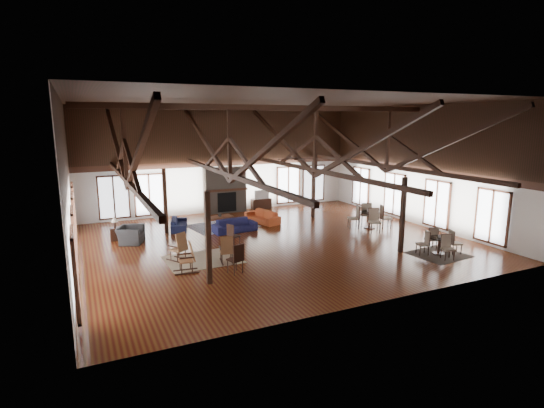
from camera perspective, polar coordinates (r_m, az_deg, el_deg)
name	(u,v)px	position (r m, az deg, el deg)	size (l,w,h in m)	color
floor	(274,242)	(18.71, 0.33, -5.07)	(16.00, 16.00, 0.00)	#593012
ceiling	(275,101)	(17.97, 0.35, 13.62)	(16.00, 14.00, 0.02)	black
wall_back	(222,160)	(24.57, -6.68, 5.90)	(16.00, 0.02, 6.00)	white
wall_front	(381,202)	(12.21, 14.49, 0.26)	(16.00, 0.02, 6.00)	white
wall_left	(67,186)	(16.40, -25.87, 2.22)	(0.02, 14.00, 6.00)	white
wall_right	(418,165)	(22.67, 19.02, 4.93)	(0.02, 14.00, 6.00)	white
roof_truss	(275,149)	(18.00, 0.34, 7.34)	(15.60, 14.07, 3.14)	black
post_grid	(274,208)	(18.34, 0.33, -0.49)	(8.16, 7.16, 3.05)	black
fireplace	(225,190)	(24.48, -6.34, 1.85)	(2.50, 0.69, 2.60)	#685B4F
ceiling_fan	(296,158)	(17.35, 3.26, 6.20)	(1.60, 1.60, 0.75)	black
sofa_navy_front	(235,226)	(20.33, -5.03, -2.90)	(2.07, 0.81, 0.61)	#181842
sofa_navy_left	(179,224)	(21.21, -12.39, -2.61)	(0.72, 1.85, 0.54)	#141838
sofa_orange	(262,217)	(22.10, -1.30, -1.70)	(0.82, 2.09, 0.61)	#B84A23
coffee_table	(219,217)	(21.40, -7.08, -1.81)	(1.40, 0.83, 0.51)	brown
vase	(220,215)	(21.31, -7.03, -1.44)	(0.19, 0.19, 0.19)	#B2B2B2
armchair	(130,235)	(19.39, -18.49, -3.95)	(0.99, 1.13, 0.74)	#28282A
side_table_lamp	(115,231)	(20.08, -20.34, -3.44)	(0.42, 0.42, 1.07)	black
rocking_chair_a	(180,248)	(16.44, -12.30, -5.75)	(0.83, 0.97, 1.11)	brown
rocking_chair_b	(227,250)	(15.93, -6.12, -6.21)	(0.57, 0.87, 1.04)	brown
rocking_chair_c	(189,258)	(15.22, -11.14, -7.11)	(0.89, 0.53, 1.10)	brown
side_chair_a	(232,234)	(17.85, -5.39, -4.00)	(0.55, 0.55, 0.99)	black
side_chair_b	(237,257)	(14.76, -4.75, -7.06)	(0.57, 0.57, 1.08)	black
cafe_table_near	(439,243)	(18.14, 21.55, -4.84)	(1.84, 1.84, 0.95)	black
cafe_table_far	(370,217)	(21.41, 13.00, -1.71)	(2.19, 2.19, 1.12)	black
cup_near	(440,236)	(18.06, 21.60, -4.06)	(0.13, 0.13, 0.10)	#B2B2B2
cup_far	(368,211)	(21.39, 12.80, -0.89)	(0.13, 0.13, 0.10)	#B2B2B2
tv_console	(261,204)	(25.54, -1.47, 0.05)	(1.20, 0.45, 0.60)	black
television	(261,194)	(25.43, -1.48, 1.31)	(0.95, 0.12, 0.55)	#B2B2B2
rug_tan	(203,259)	(16.57, -9.27, -7.37)	(2.74, 2.15, 0.01)	tan
rug_navy	(223,226)	(21.55, -6.62, -2.93)	(3.14, 2.36, 0.01)	#171E42
rug_dark	(438,254)	(18.19, 21.46, -6.33)	(2.00, 1.82, 0.01)	black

